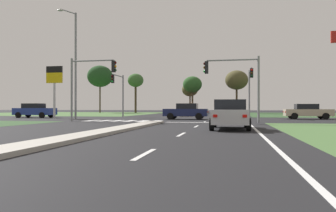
{
  "coord_description": "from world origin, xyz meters",
  "views": [
    {
      "loc": [
        5.62,
        -1.99,
        1.16
      ],
      "look_at": [
        -1.65,
        35.22,
        1.32
      ],
      "focal_mm": 34.94,
      "sensor_mm": 36.0,
      "label": 1
    }
  ],
  "objects": [
    {
      "name": "crosswalk_bar_sixth",
      "position": [
        -0.65,
        24.8,
        0.01
      ],
      "size": [
        0.7,
        2.8,
        0.01
      ],
      "primitive_type": "cube",
      "color": "silver",
      "rests_on": "ground"
    },
    {
      "name": "grass_verge_far_left",
      "position": [
        -25.5,
        54.5,
        0.0
      ],
      "size": [
        35.0,
        35.0,
        0.01
      ],
      "primitive_type": "cube",
      "color": "#476B38",
      "rests_on": "ground"
    },
    {
      "name": "treeline_near",
      "position": [
        -22.38,
        64.52,
        7.87
      ],
      "size": [
        5.45,
        5.45,
        10.21
      ],
      "color": "#423323",
      "rests_on": "ground"
    },
    {
      "name": "car_blue_second",
      "position": [
        -16.12,
        31.11,
        0.82
      ],
      "size": [
        4.54,
        2.01,
        1.6
      ],
      "rotation": [
        0.0,
        0.0,
        -1.57
      ],
      "color": "navy",
      "rests_on": "ground"
    },
    {
      "name": "car_silver_third",
      "position": [
        5.53,
        15.82,
        0.8
      ],
      "size": [
        2.02,
        4.44,
        1.57
      ],
      "color": "#B7B7BC",
      "rests_on": "ground"
    },
    {
      "name": "fuel_price_totem",
      "position": [
        -13.09,
        30.07,
        4.07
      ],
      "size": [
        1.8,
        0.24,
        5.58
      ],
      "color": "silver",
      "rests_on": "ground"
    },
    {
      "name": "edge_line_right",
      "position": [
        6.85,
        12.0,
        0.01
      ],
      "size": [
        0.14,
        24.0,
        0.01
      ],
      "primitive_type": "cube",
      "color": "silver",
      "rests_on": "ground"
    },
    {
      "name": "median_island_near",
      "position": [
        0.0,
        11.0,
        0.07
      ],
      "size": [
        1.2,
        22.0,
        0.14
      ],
      "primitive_type": "cube",
      "color": "#ADA89E",
      "rests_on": "ground"
    },
    {
      "name": "treeline_second",
      "position": [
        -14.53,
        65.07,
        6.79
      ],
      "size": [
        3.37,
        3.37,
        8.37
      ],
      "color": "#423323",
      "rests_on": "ground"
    },
    {
      "name": "ground_plane",
      "position": [
        0.0,
        30.0,
        0.0
      ],
      "size": [
        200.0,
        200.0,
        0.0
      ],
      "primitive_type": "plane",
      "color": "black"
    },
    {
      "name": "lane_dash_second",
      "position": [
        3.5,
        11.82,
        0.01
      ],
      "size": [
        0.14,
        2.0,
        0.01
      ],
      "primitive_type": "cube",
      "color": "silver",
      "rests_on": "ground"
    },
    {
      "name": "treeline_fifth",
      "position": [
        6.58,
        63.87,
        6.52
      ],
      "size": [
        4.48,
        4.48,
        8.47
      ],
      "color": "#423323",
      "rests_on": "ground"
    },
    {
      "name": "crosswalk_bar_second",
      "position": [
        -5.25,
        24.8,
        0.01
      ],
      "size": [
        0.7,
        2.8,
        0.01
      ],
      "primitive_type": "cube",
      "color": "silver",
      "rests_on": "ground"
    },
    {
      "name": "car_red_sixth",
      "position": [
        -2.23,
        63.11,
        0.75
      ],
      "size": [
        2.06,
        4.21,
        1.47
      ],
      "rotation": [
        0.0,
        0.0,
        3.14
      ],
      "color": "#A31919",
      "rests_on": "ground"
    },
    {
      "name": "crosswalk_bar_fifth",
      "position": [
        -1.8,
        24.8,
        0.01
      ],
      "size": [
        0.7,
        2.8,
        0.01
      ],
      "primitive_type": "cube",
      "color": "silver",
      "rests_on": "ground"
    },
    {
      "name": "traffic_signal_far_right",
      "position": [
        7.6,
        34.79,
        3.76
      ],
      "size": [
        0.32,
        4.91,
        5.42
      ],
      "color": "gray",
      "rests_on": "ground"
    },
    {
      "name": "lane_dash_fifth",
      "position": [
        3.5,
        29.82,
        0.01
      ],
      "size": [
        0.14,
        2.0,
        0.01
      ],
      "primitive_type": "cube",
      "color": "silver",
      "rests_on": "ground"
    },
    {
      "name": "lane_dash_fourth",
      "position": [
        3.5,
        23.82,
        0.01
      ],
      "size": [
        0.14,
        2.0,
        0.01
      ],
      "primitive_type": "cube",
      "color": "silver",
      "rests_on": "ground"
    },
    {
      "name": "crosswalk_bar_fourth",
      "position": [
        -2.95,
        24.8,
        0.01
      ],
      "size": [
        0.7,
        2.8,
        0.01
      ],
      "primitive_type": "cube",
      "color": "silver",
      "rests_on": "ground"
    },
    {
      "name": "treeline_fourth",
      "position": [
        -2.27,
        64.5,
        5.82
      ],
      "size": [
        3.89,
        3.89,
        7.52
      ],
      "color": "#423323",
      "rests_on": "ground"
    },
    {
      "name": "stop_bar_near",
      "position": [
        3.8,
        23.0,
        0.01
      ],
      "size": [
        6.4,
        0.5,
        0.01
      ],
      "primitive_type": "cube",
      "color": "silver",
      "rests_on": "ground"
    },
    {
      "name": "lane_dash_third",
      "position": [
        3.5,
        17.82,
        0.01
      ],
      "size": [
        0.14,
        2.0,
        0.01
      ],
      "primitive_type": "cube",
      "color": "silver",
      "rests_on": "ground"
    },
    {
      "name": "crosswalk_bar_third",
      "position": [
        -4.1,
        24.8,
        0.01
      ],
      "size": [
        0.7,
        2.8,
        0.01
      ],
      "primitive_type": "cube",
      "color": "silver",
      "rests_on": "ground"
    },
    {
      "name": "lane_dash_near",
      "position": [
        3.5,
        5.82,
        0.01
      ],
      "size": [
        0.14,
        2.0,
        0.01
      ],
      "primitive_type": "cube",
      "color": "silver",
      "rests_on": "ground"
    },
    {
      "name": "car_beige_fourth",
      "position": [
        12.98,
        32.34,
        0.77
      ],
      "size": [
        4.46,
        2.05,
        1.5
      ],
      "rotation": [
        0.0,
        0.0,
        -1.57
      ],
      "color": "#BCAD8E",
      "rests_on": "ground"
    },
    {
      "name": "treeline_third",
      "position": [
        -3.05,
        66.73,
        4.91
      ],
      "size": [
        3.42,
        3.42,
        6.39
      ],
      "color": "#423323",
      "rests_on": "ground"
    },
    {
      "name": "traffic_signal_near_left",
      "position": [
        -6.12,
        23.4,
        3.62
      ],
      "size": [
        4.06,
        0.32,
        5.29
      ],
      "color": "gray",
      "rests_on": "ground"
    },
    {
      "name": "car_black_fifth",
      "position": [
        -2.16,
        51.48,
        0.75
      ],
      "size": [
        1.98,
        4.52,
        1.47
      ],
      "rotation": [
        0.0,
        0.0,
        3.14
      ],
      "color": "black",
      "rests_on": "ground"
    },
    {
      "name": "traffic_signal_near_right",
      "position": [
        6.0,
        23.4,
        3.47
      ],
      "size": [
        4.24,
        0.32,
        5.03
      ],
      "color": "gray",
      "rests_on": "ground"
    },
    {
      "name": "street_lamp_second",
      "position": [
        -8.94,
        26.48,
        5.59
      ],
      "size": [
        1.0,
        1.91,
        10.11
      ],
      "color": "gray",
      "rests_on": "ground"
    },
    {
      "name": "traffic_signal_far_left",
      "position": [
        -7.6,
        35.16,
        3.53
      ],
      "size": [
        0.32,
        3.93,
        5.16
      ],
      "color": "gray",
      "rests_on": "ground"
    },
    {
      "name": "median_island_far",
      "position": [
        0.0,
        55.0,
        0.07
      ],
      "size": [
        1.2,
        36.0,
        0.14
      ],
      "primitive_type": "cube",
      "color": "gray",
      "rests_on": "ground"
    },
    {
      "name": "car_navy_near",
      "position": [
        1.28,
        29.37,
        0.79
      ],
      "size": [
        4.25,
        2.07,
        1.54
      ],
      "rotation": [
        0.0,
        0.0,
        1.57
      ],
      "color": "#161E47",
      "rests_on": "ground"
    },
    {
      "name": "crosswalk_bar_near",
      "position": [
        -6.4,
        24.8,
        0.01
      ],
      "size": [
        0.7,
        2.8,
        0.01
      ],
      "primitive_type": "cube",
      "color": "silver",
      "rests_on": "ground"
    },
    {
      "name": "pedestrian_at_median",
      "position": [
        0.09,
        43.5,
        1.2
      ],
      "size": [
        0.34,
        0.34,
        1.75
      ],
      "rotation": [
        0.0,
        0.0,
        1.07
      ],
      "color": "#232833",
      "rests_on": "median_island_far"
    }
  ]
}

